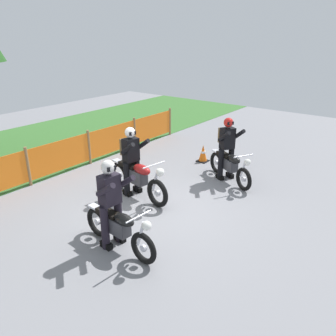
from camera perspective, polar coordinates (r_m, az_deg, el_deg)
name	(u,v)px	position (r m, az deg, el deg)	size (l,w,h in m)	color
ground	(150,207)	(7.89, -2.98, -6.49)	(24.00, 24.00, 0.02)	gray
grass_verge	(9,153)	(12.48, -25.09, 2.28)	(24.00, 5.79, 0.01)	#386B2D
barrier_fence	(61,156)	(9.93, -17.52, 2.00)	(10.16, 0.08, 1.05)	olive
motorcycle_lead	(138,178)	(8.17, -5.12, -1.63)	(0.71, 2.12, 1.01)	black
motorcycle_trailing	(119,228)	(6.30, -8.23, -9.93)	(0.55, 1.88, 0.89)	black
motorcycle_third	(230,166)	(9.17, 10.34, 0.39)	(1.03, 1.72, 0.90)	black
rider_lead	(131,157)	(8.17, -6.25, 1.81)	(0.61, 0.73, 1.69)	black
rider_trailing	(111,201)	(6.19, -9.56, -5.47)	(0.58, 0.59, 1.69)	black
rider_third	(227,145)	(9.16, 9.83, 3.82)	(0.71, 0.79, 1.69)	black
traffic_cone	(203,153)	(10.55, 5.89, 2.45)	(0.32, 0.32, 0.53)	black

